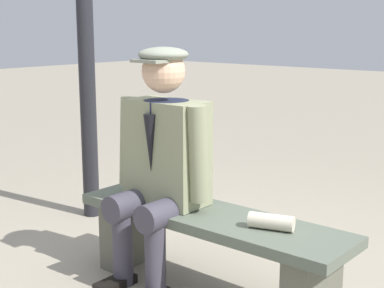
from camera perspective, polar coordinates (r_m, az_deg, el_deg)
name	(u,v)px	position (r m, az deg, el deg)	size (l,w,h in m)	color
bench	(209,239)	(3.03, 1.73, -9.43)	(1.54, 0.41, 0.44)	#576051
seated_man	(161,157)	(3.06, -3.14, -1.28)	(0.61, 0.53, 1.28)	gray
rolled_magazine	(271,222)	(2.77, 7.88, -7.68)	(0.08, 0.08, 0.22)	beige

